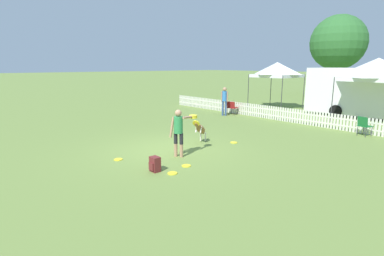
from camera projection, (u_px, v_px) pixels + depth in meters
The scene contains 16 objects.
ground_plane at pixel (169, 150), 10.39m from camera, with size 240.00×240.00×0.00m, color olive.
handler_person at pixel (180, 127), 9.48m from camera, with size 0.40×1.05×1.53m.
leaping_dog at pixel (200, 129), 11.22m from camera, with size 0.64×1.07×0.94m.
frisbee_near_handler at pixel (186, 166), 8.73m from camera, with size 0.27×0.27×0.02m.
frisbee_near_dog at pixel (118, 159), 9.31m from camera, with size 0.27×0.27×0.02m.
frisbee_midfield at pixel (172, 173), 8.12m from camera, with size 0.27×0.27×0.02m.
frisbee_far_scatter at pixel (234, 142), 11.35m from camera, with size 0.27×0.27×0.02m.
backpack_on_grass at pixel (155, 164), 8.25m from camera, with size 0.28×0.25×0.42m.
picket_fence at pixel (291, 115), 15.30m from camera, with size 18.43×0.04×0.72m.
folding_chair_blue_left at pixel (232, 107), 17.67m from camera, with size 0.61×0.62×0.80m.
folding_chair_center at pixel (364, 125), 12.31m from camera, with size 0.54×0.56×0.82m.
canopy_tent_main at pixel (377, 70), 14.90m from camera, with size 2.93×2.93×3.24m.
canopy_tent_secondary at pixel (277, 70), 19.78m from camera, with size 2.64×2.64×3.07m.
spectator_standing at pixel (224, 98), 17.26m from camera, with size 0.37×0.27×1.65m.
equipment_trailer at pixel (356, 91), 17.16m from camera, with size 5.85×2.85×2.73m.
tree_left_grove at pixel (338, 43), 27.51m from camera, with size 4.97×4.97×7.40m.
Camera 1 is at (8.11, -5.92, 2.89)m, focal length 28.00 mm.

